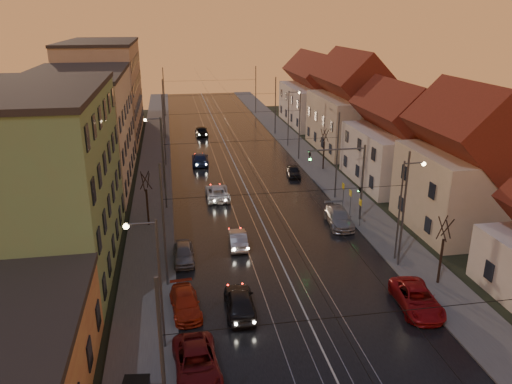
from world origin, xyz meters
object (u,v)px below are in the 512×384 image
parked_left_3 (184,253)px  parked_right_0 (417,299)px  street_lamp_3 (291,113)px  parked_left_2 (185,303)px  street_lamp_1 (404,201)px  driving_car_2 (217,192)px  parked_right_2 (293,171)px  street_lamp_0 (154,273)px  parked_left_1 (197,363)px  parked_right_1 (339,217)px  driving_car_3 (200,159)px  traffic_light_mast (352,174)px  driving_car_4 (202,131)px  driving_car_0 (240,302)px  street_lamp_2 (159,146)px  driving_car_1 (238,239)px

parked_left_3 → parked_right_0: 17.27m
street_lamp_3 → parked_left_2: 43.90m
street_lamp_1 → parked_left_2: (-16.59, -4.42, -4.26)m
driving_car_2 → street_lamp_1: bearing=128.3°
street_lamp_3 → parked_right_2: (-2.90, -13.86, -4.27)m
parked_left_2 → driving_car_2: bearing=73.4°
street_lamp_0 → parked_left_1: size_ratio=1.59×
parked_left_2 → parked_left_3: (0.15, 7.06, 0.04)m
street_lamp_1 → parked_right_1: bearing=107.7°
driving_car_2 → driving_car_3: size_ratio=0.99×
street_lamp_3 → traffic_light_mast: street_lamp_3 is taller
driving_car_4 → parked_left_2: size_ratio=1.07×
driving_car_2 → driving_car_4: 28.97m
street_lamp_0 → street_lamp_1: (18.21, 8.00, 0.00)m
street_lamp_3 → parked_right_2: bearing=-101.8°
driving_car_4 → driving_car_3: bearing=84.5°
driving_car_0 → parked_left_2: size_ratio=1.07×
parked_left_1 → driving_car_4: bearing=82.5°
street_lamp_3 → driving_car_0: size_ratio=1.74×
street_lamp_2 → street_lamp_3: (18.21, 16.00, 0.00)m
street_lamp_0 → driving_car_1: street_lamp_0 is taller
driving_car_2 → parked_right_0: 25.06m
parked_left_2 → parked_right_0: 14.89m
street_lamp_0 → traffic_light_mast: (17.10, 16.00, -0.29)m
parked_left_3 → parked_right_1: parked_right_1 is taller
street_lamp_1 → driving_car_2: bearing=127.8°
driving_car_0 → driving_car_2: (0.67, 21.18, -0.09)m
driving_car_3 → driving_car_4: driving_car_4 is taller
parked_left_1 → parked_right_0: bearing=11.8°
street_lamp_3 → traffic_light_mast: (-1.11, -28.00, -0.29)m
street_lamp_3 → driving_car_0: bearing=-107.8°
parked_left_2 → parked_left_3: bearing=83.5°
street_lamp_1 → traffic_light_mast: bearing=97.9°
driving_car_3 → parked_left_2: bearing=87.1°
parked_right_1 → street_lamp_0: bearing=-129.9°
street_lamp_2 → driving_car_0: bearing=-78.6°
street_lamp_0 → driving_car_0: 7.12m
parked_right_0 → parked_right_2: parked_right_0 is taller
street_lamp_3 → parked_right_1: (-2.35, -28.65, -4.15)m
street_lamp_1 → driving_car_1: street_lamp_1 is taller
street_lamp_0 → driving_car_0: (5.04, 2.90, -4.10)m
parked_right_2 → driving_car_3: bearing=153.4°
street_lamp_2 → street_lamp_3: bearing=41.3°
parked_left_3 → street_lamp_3: bearing=64.1°
street_lamp_1 → driving_car_3: 32.26m
parked_left_2 → parked_left_1: bearing=-91.9°
street_lamp_3 → parked_right_1: size_ratio=1.58×
traffic_light_mast → street_lamp_2: bearing=144.9°
street_lamp_0 → street_lamp_3: bearing=67.5°
parked_left_2 → street_lamp_2: bearing=88.5°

